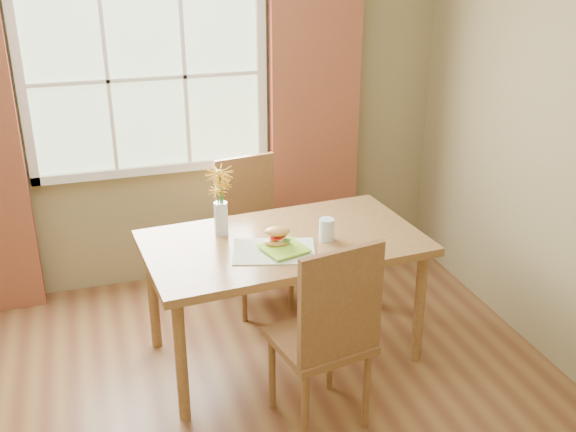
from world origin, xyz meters
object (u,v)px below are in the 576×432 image
at_px(chair_near, 329,331).
at_px(flower_vase, 220,193).
at_px(chair_far, 251,226).
at_px(dining_table, 284,252).
at_px(water_glass, 327,230).
at_px(croissant_sandwich, 277,236).

height_order(chair_near, flower_vase, flower_vase).
bearing_deg(chair_near, chair_far, 80.58).
relative_size(dining_table, water_glass, 12.73).
distance_m(dining_table, croissant_sandwich, 0.19).
bearing_deg(dining_table, water_glass, -23.92).
bearing_deg(dining_table, chair_far, 86.59).
bearing_deg(flower_vase, dining_table, -28.34).
height_order(dining_table, chair_far, chair_far).
xyz_separation_m(croissant_sandwich, flower_vase, (-0.26, 0.27, 0.19)).
bearing_deg(dining_table, croissant_sandwich, -128.76).
xyz_separation_m(dining_table, water_glass, (0.23, -0.08, 0.14)).
xyz_separation_m(croissant_sandwich, water_glass, (0.30, 0.01, -0.01)).
bearing_deg(water_glass, dining_table, 160.57).
height_order(croissant_sandwich, flower_vase, flower_vase).
bearing_deg(croissant_sandwich, dining_table, 65.84).
height_order(dining_table, flower_vase, flower_vase).
height_order(water_glass, flower_vase, flower_vase).
bearing_deg(chair_far, croissant_sandwich, -102.42).
xyz_separation_m(chair_near, chair_far, (-0.03, 1.42, -0.03)).
bearing_deg(croissant_sandwich, chair_far, 96.42).
height_order(chair_near, croissant_sandwich, chair_near).
relative_size(chair_near, croissant_sandwich, 6.72).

